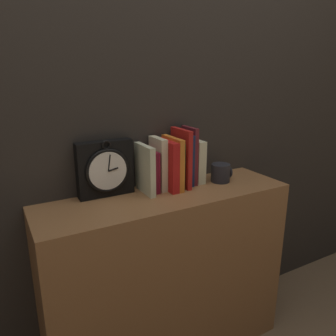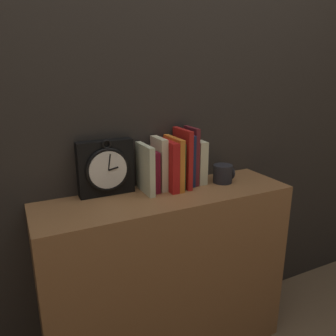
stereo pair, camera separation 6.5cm
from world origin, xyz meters
name	(u,v)px [view 1 (the left image)]	position (x,y,z in m)	size (l,w,h in m)	color
wall_back	(147,65)	(0.00, 0.18, 1.30)	(6.00, 0.05, 2.60)	#2D2823
bookshelf	(168,277)	(0.00, 0.00, 0.39)	(1.07, 0.31, 0.79)	#936038
clock	(105,169)	(-0.22, 0.11, 0.90)	(0.23, 0.07, 0.24)	black
book_slot0_cream	(145,169)	(-0.07, 0.07, 0.89)	(0.02, 0.15, 0.20)	beige
book_slot1_maroon	(150,171)	(-0.04, 0.08, 0.87)	(0.04, 0.12, 0.17)	maroon
book_slot2_cream	(158,164)	(0.00, 0.09, 0.90)	(0.03, 0.12, 0.22)	beige
book_slot3_red	(167,165)	(0.03, 0.07, 0.89)	(0.03, 0.16, 0.21)	red
book_slot4_orange	(173,163)	(0.06, 0.07, 0.90)	(0.02, 0.16, 0.22)	orange
book_slot5_green	(176,164)	(0.08, 0.08, 0.89)	(0.02, 0.13, 0.20)	#316F3D
book_slot6_red	(181,158)	(0.10, 0.07, 0.91)	(0.02, 0.15, 0.25)	red
book_slot7_navy	(185,159)	(0.13, 0.09, 0.90)	(0.03, 0.12, 0.23)	#1A294B
book_slot8_maroon	(189,155)	(0.16, 0.09, 0.92)	(0.02, 0.12, 0.25)	maroon
book_slot9_cream	(196,161)	(0.19, 0.09, 0.88)	(0.04, 0.11, 0.19)	beige
mug	(221,173)	(0.29, 0.03, 0.83)	(0.09, 0.09, 0.08)	#232328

